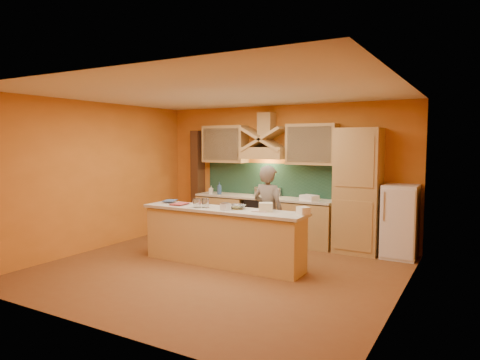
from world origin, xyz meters
The scene contains 36 objects.
floor centered at (0.00, 0.00, 0.00)m, with size 5.50×5.00×0.01m, color brown.
ceiling centered at (0.00, 0.00, 2.80)m, with size 5.50×5.00×0.01m, color white.
wall_back centered at (0.00, 2.50, 1.40)m, with size 5.50×0.02×2.80m, color orange.
wall_front centered at (0.00, -2.50, 1.40)m, with size 5.50×0.02×2.80m, color orange.
wall_left centered at (-2.75, 0.00, 1.40)m, with size 0.02×5.00×2.80m, color orange.
wall_right centered at (2.75, 0.00, 1.40)m, with size 0.02×5.00×2.80m, color orange.
base_cabinet_left centered at (-1.25, 2.20, 0.43)m, with size 1.10×0.60×0.86m, color tan.
base_cabinet_right centered at (0.65, 2.20, 0.43)m, with size 1.10×0.60×0.86m, color tan.
counter_top centered at (-0.30, 2.20, 0.90)m, with size 3.00×0.62×0.04m, color beige.
stove centered at (-0.30, 2.20, 0.45)m, with size 0.60×0.58×0.90m, color black.
backsplash centered at (-0.30, 2.48, 1.25)m, with size 3.00×0.03×0.70m, color #1A392B.
range_hood centered at (-0.30, 2.25, 1.82)m, with size 0.92×0.50×0.24m, color tan.
hood_chimney centered at (-0.30, 2.35, 2.40)m, with size 0.30×0.30×0.50m, color tan.
upper_cabinet_left centered at (-1.30, 2.33, 2.00)m, with size 1.00×0.35×0.80m, color tan.
upper_cabinet_right centered at (0.70, 2.33, 2.00)m, with size 1.00×0.35×0.80m, color tan.
pantry_column centered at (1.65, 2.20, 1.15)m, with size 0.80×0.60×2.30m, color tan.
fridge centered at (2.40, 2.20, 0.65)m, with size 0.58×0.60×1.30m, color white.
trim_column_left centered at (-2.05, 2.35, 1.15)m, with size 0.20×0.30×2.30m, color #472816.
island_body centered at (-0.10, 0.30, 0.44)m, with size 2.80×0.55×0.88m, color #E1BB73.
island_top centered at (-0.10, 0.30, 0.92)m, with size 2.90×0.62×0.05m, color beige.
person centered at (0.45, 0.91, 0.83)m, with size 0.60×0.40×1.65m, color #70665B.
pot_large centered at (-0.39, 2.23, 0.98)m, with size 0.24×0.24×0.16m, color #AFB0B6.
pot_small centered at (-0.13, 2.36, 0.96)m, with size 0.22×0.22×0.13m, color #B0B0B7.
soap_bottle_a centered at (-1.49, 2.05, 1.01)m, with size 0.08×0.08×0.18m, color silver.
soap_bottle_b centered at (-1.30, 2.08, 1.05)m, with size 0.10×0.10×0.27m, color #2E4D80.
bowl_back centered at (0.70, 2.16, 0.95)m, with size 0.20×0.20×0.06m, color white.
dish_rack centered at (0.75, 2.08, 0.97)m, with size 0.30×0.24×0.11m, color white.
book_lower centered at (-1.08, 0.26, 0.96)m, with size 0.23×0.31×0.03m, color #B2403F.
book_upper centered at (-1.40, 0.39, 0.98)m, with size 0.20×0.28×0.02m, color #3D5888.
jar_large centered at (-0.39, 0.23, 1.02)m, with size 0.13×0.13×0.16m, color silver.
jar_small centered at (-0.53, 0.17, 1.02)m, with size 0.13×0.13×0.15m, color white.
kitchen_scale centered at (0.05, 0.15, 1.00)m, with size 0.13×0.13×0.11m, color silver.
mixing_bowl centered at (0.13, 0.39, 0.98)m, with size 0.28×0.28×0.07m, color silver.
cloth centered at (0.58, 0.34, 0.95)m, with size 0.25×0.19×0.02m, color beige.
grocery_bag_a centered at (0.66, 0.38, 1.02)m, with size 0.22×0.17×0.14m, color #EBE6C2.
grocery_bag_b centered at (1.28, 0.41, 1.00)m, with size 0.19×0.15×0.11m, color beige.
Camera 1 is at (3.64, -5.65, 2.04)m, focal length 32.00 mm.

